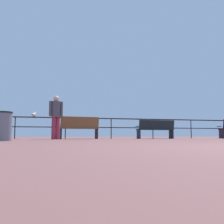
{
  "coord_description": "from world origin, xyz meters",
  "views": [
    {
      "loc": [
        -2.97,
        -2.41,
        0.15
      ],
      "look_at": [
        -0.09,
        8.54,
        1.23
      ],
      "focal_mm": 39.6,
      "sensor_mm": 36.0,
      "label": 1
    }
  ],
  "objects_px": {
    "bench_near_right": "(156,128)",
    "trash_bin": "(3,126)",
    "bench_near_left": "(79,127)",
    "person_by_bench": "(56,114)",
    "seagull_on_rail": "(34,114)"
  },
  "relations": [
    {
      "from": "bench_near_right",
      "to": "trash_bin",
      "type": "xyz_separation_m",
      "value": [
        -6.12,
        -3.34,
        -0.09
      ]
    },
    {
      "from": "bench_near_left",
      "to": "trash_bin",
      "type": "xyz_separation_m",
      "value": [
        -2.53,
        -3.33,
        -0.13
      ]
    },
    {
      "from": "person_by_bench",
      "to": "trash_bin",
      "type": "distance_m",
      "value": 2.88
    },
    {
      "from": "bench_near_right",
      "to": "seagull_on_rail",
      "type": "height_order",
      "value": "seagull_on_rail"
    },
    {
      "from": "bench_near_left",
      "to": "bench_near_right",
      "type": "bearing_deg",
      "value": 0.09
    },
    {
      "from": "bench_near_left",
      "to": "bench_near_right",
      "type": "xyz_separation_m",
      "value": [
        3.59,
        0.01,
        -0.04
      ]
    },
    {
      "from": "person_by_bench",
      "to": "seagull_on_rail",
      "type": "relative_size",
      "value": 3.65
    },
    {
      "from": "seagull_on_rail",
      "to": "trash_bin",
      "type": "relative_size",
      "value": 0.57
    },
    {
      "from": "bench_near_left",
      "to": "bench_near_right",
      "type": "distance_m",
      "value": 3.59
    },
    {
      "from": "bench_near_right",
      "to": "person_by_bench",
      "type": "relative_size",
      "value": 1.05
    },
    {
      "from": "bench_near_left",
      "to": "seagull_on_rail",
      "type": "bearing_deg",
      "value": 158.06
    },
    {
      "from": "bench_near_right",
      "to": "trash_bin",
      "type": "bearing_deg",
      "value": -151.41
    },
    {
      "from": "person_by_bench",
      "to": "bench_near_left",
      "type": "bearing_deg",
      "value": 41.8
    },
    {
      "from": "bench_near_right",
      "to": "person_by_bench",
      "type": "xyz_separation_m",
      "value": [
        -4.63,
        -0.93,
        0.48
      ]
    },
    {
      "from": "bench_near_left",
      "to": "person_by_bench",
      "type": "bearing_deg",
      "value": -138.2
    }
  ]
}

